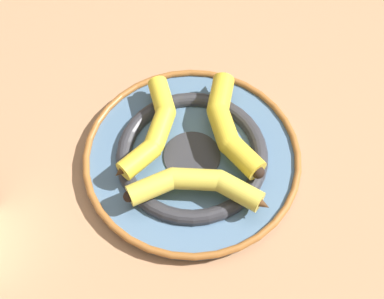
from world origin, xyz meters
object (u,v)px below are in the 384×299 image
(banana_a, at_px, (228,124))
(banana_b, at_px, (198,186))
(decorative_bowl, at_px, (192,157))
(banana_c, at_px, (154,129))

(banana_a, distance_m, banana_b, 0.11)
(decorative_bowl, bearing_deg, banana_c, 61.94)
(decorative_bowl, height_order, banana_c, banana_c)
(decorative_bowl, xyz_separation_m, banana_b, (-0.07, -0.01, 0.03))
(decorative_bowl, xyz_separation_m, banana_c, (0.03, 0.06, 0.03))
(banana_a, xyz_separation_m, banana_b, (-0.10, 0.05, -0.00))
(decorative_bowl, relative_size, banana_b, 1.59)
(banana_a, bearing_deg, banana_c, -100.58)
(banana_a, height_order, banana_c, banana_a)
(decorative_bowl, height_order, banana_a, banana_a)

